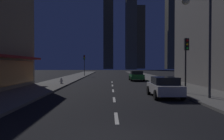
# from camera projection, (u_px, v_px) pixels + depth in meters

# --- Properties ---
(ground_plane) EXTENTS (78.00, 136.00, 0.10)m
(ground_plane) POSITION_uv_depth(u_px,v_px,m) (112.00, 79.00, 38.57)
(ground_plane) COLOR black
(sidewalk_right) EXTENTS (4.00, 76.00, 0.15)m
(sidewalk_right) POSITION_uv_depth(u_px,v_px,m) (153.00, 78.00, 38.63)
(sidewalk_right) COLOR #605E59
(sidewalk_right) RESTS_ON ground
(sidewalk_left) EXTENTS (4.00, 76.00, 0.15)m
(sidewalk_left) POSITION_uv_depth(u_px,v_px,m) (70.00, 78.00, 38.51)
(sidewalk_left) COLOR #605E59
(sidewalk_left) RESTS_ON ground
(lane_marking_center) EXTENTS (0.16, 28.20, 0.01)m
(lane_marking_center) POSITION_uv_depth(u_px,v_px,m) (114.00, 95.00, 17.58)
(lane_marking_center) COLOR silver
(lane_marking_center) RESTS_ON ground
(skyscraper_distant_tall) EXTENTS (5.90, 8.37, 49.86)m
(skyscraper_distant_tall) POSITION_uv_depth(u_px,v_px,m) (108.00, 28.00, 138.45)
(skyscraper_distant_tall) COLOR #423F31
(skyscraper_distant_tall) RESTS_ON ground
(skyscraper_distant_mid) EXTENTS (5.55, 8.28, 58.58)m
(skyscraper_distant_mid) POSITION_uv_depth(u_px,v_px,m) (131.00, 15.00, 121.62)
(skyscraper_distant_mid) COLOR brown
(skyscraper_distant_mid) RESTS_ON ground
(skyscraper_distant_short) EXTENTS (8.80, 5.87, 41.43)m
(skyscraper_distant_short) POSITION_uv_depth(u_px,v_px,m) (138.00, 37.00, 150.60)
(skyscraper_distant_short) COLOR #3F3C2F
(skyscraper_distant_short) RESTS_ON ground
(skyscraper_distant_slender) EXTENTS (5.61, 8.88, 46.37)m
(skyscraper_distant_slender) POSITION_uv_depth(u_px,v_px,m) (171.00, 30.00, 135.81)
(skyscraper_distant_slender) COLOR brown
(skyscraper_distant_slender) RESTS_ON ground
(car_parked_near) EXTENTS (1.98, 4.24, 1.45)m
(car_parked_near) POSITION_uv_depth(u_px,v_px,m) (164.00, 87.00, 16.15)
(car_parked_near) COLOR silver
(car_parked_near) RESTS_ON ground
(car_parked_far) EXTENTS (1.98, 4.24, 1.45)m
(car_parked_far) POSITION_uv_depth(u_px,v_px,m) (136.00, 76.00, 33.22)
(car_parked_far) COLOR #1E722D
(car_parked_far) RESTS_ON ground
(fire_hydrant_far_left) EXTENTS (0.42, 0.30, 0.65)m
(fire_hydrant_far_left) POSITION_uv_depth(u_px,v_px,m) (61.00, 81.00, 26.22)
(fire_hydrant_far_left) COLOR #B2B2B2
(fire_hydrant_far_left) RESTS_ON sidewalk_left
(traffic_light_near_right) EXTENTS (0.32, 0.48, 4.20)m
(traffic_light_near_right) POSITION_uv_depth(u_px,v_px,m) (186.00, 53.00, 17.17)
(traffic_light_near_right) COLOR #2D2D2D
(traffic_light_near_right) RESTS_ON sidewalk_right
(traffic_light_far_left) EXTENTS (0.32, 0.48, 4.20)m
(traffic_light_far_left) POSITION_uv_depth(u_px,v_px,m) (84.00, 61.00, 46.16)
(traffic_light_far_left) COLOR #2D2D2D
(traffic_light_far_left) RESTS_ON sidewalk_left
(street_lamp_right) EXTENTS (1.96, 0.56, 6.58)m
(street_lamp_right) POSITION_uv_depth(u_px,v_px,m) (198.00, 22.00, 14.63)
(street_lamp_right) COLOR #38383D
(street_lamp_right) RESTS_ON sidewalk_right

